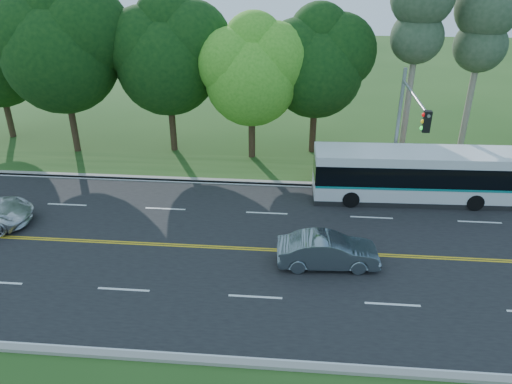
{
  "coord_description": "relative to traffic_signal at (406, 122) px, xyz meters",
  "views": [
    {
      "loc": [
        0.93,
        -19.61,
        13.0
      ],
      "look_at": [
        -0.95,
        2.0,
        2.01
      ],
      "focal_mm": 35.0,
      "sensor_mm": 36.0,
      "label": 1
    }
  ],
  "objects": [
    {
      "name": "grass_verge",
      "position": [
        -6.49,
        3.6,
        -4.62
      ],
      "size": [
        60.0,
        4.0,
        0.1
      ],
      "primitive_type": "cube",
      "color": "#234918",
      "rests_on": "ground"
    },
    {
      "name": "curb_north",
      "position": [
        -6.49,
        1.75,
        -4.6
      ],
      "size": [
        60.0,
        0.3,
        0.15
      ],
      "primitive_type": "cube",
      "color": "#9A958B",
      "rests_on": "ground"
    },
    {
      "name": "transit_bus",
      "position": [
        0.95,
        0.39,
        -3.23
      ],
      "size": [
        11.05,
        2.72,
        2.88
      ],
      "rotation": [
        0.0,
        0.0,
        0.03
      ],
      "color": "silver",
      "rests_on": "road"
    },
    {
      "name": "road",
      "position": [
        -6.49,
        -5.4,
        -4.66
      ],
      "size": [
        60.0,
        14.0,
        0.02
      ],
      "primitive_type": "cube",
      "color": "black",
      "rests_on": "ground"
    },
    {
      "name": "curb_south",
      "position": [
        -6.49,
        -12.55,
        -4.6
      ],
      "size": [
        60.0,
        0.3,
        0.15
      ],
      "primitive_type": "cube",
      "color": "#9A958B",
      "rests_on": "ground"
    },
    {
      "name": "sedan",
      "position": [
        -4.0,
        -6.39,
        -3.92
      ],
      "size": [
        4.56,
        1.85,
        1.47
      ],
      "primitive_type": "imported",
      "rotation": [
        0.0,
        0.0,
        1.64
      ],
      "color": "slate",
      "rests_on": "road"
    },
    {
      "name": "bougainvillea_hedge",
      "position": [
        0.69,
        2.75,
        -3.95
      ],
      "size": [
        9.5,
        2.25,
        1.5
      ],
      "color": "maroon",
      "rests_on": "ground"
    },
    {
      "name": "traffic_signal",
      "position": [
        0.0,
        0.0,
        0.0
      ],
      "size": [
        0.42,
        6.1,
        7.0
      ],
      "color": "#92949A",
      "rests_on": "ground"
    },
    {
      "name": "tree_row",
      "position": [
        -11.65,
        6.73,
        2.06
      ],
      "size": [
        44.7,
        9.1,
        13.84
      ],
      "color": "black",
      "rests_on": "ground"
    },
    {
      "name": "lane_markings",
      "position": [
        -6.59,
        -5.4,
        -4.65
      ],
      "size": [
        57.6,
        13.82,
        0.0
      ],
      "color": "gold",
      "rests_on": "road"
    },
    {
      "name": "ground",
      "position": [
        -6.49,
        -5.4,
        -4.67
      ],
      "size": [
        120.0,
        120.0,
        0.0
      ],
      "primitive_type": "plane",
      "color": "#234918",
      "rests_on": "ground"
    }
  ]
}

